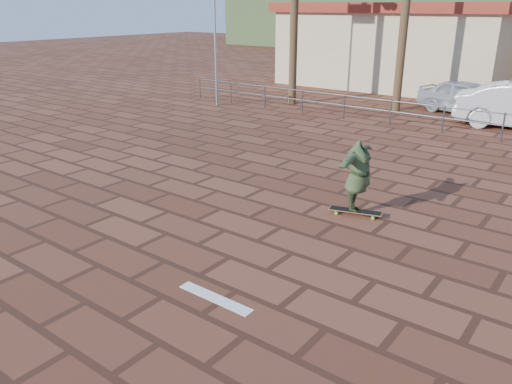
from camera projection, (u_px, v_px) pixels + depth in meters
ground at (230, 257)px, 9.21m from camera, size 120.00×120.00×0.00m
paint_stripe at (215, 298)px, 7.92m from camera, size 1.40×0.22×0.01m
guardrail at (444, 115)px, 17.93m from camera, size 24.06×0.06×1.00m
building_west at (398, 44)px, 28.22m from camera, size 12.60×7.60×4.50m
hill_back at (383, 8)px, 62.03m from camera, size 35.00×14.00×8.00m
longboard at (355, 211)px, 11.02m from camera, size 1.19×0.58×0.11m
skateboarder at (358, 176)px, 10.73m from camera, size 0.85×2.02×1.60m
car_silver at (467, 97)px, 21.07m from camera, size 4.44×2.65×1.42m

